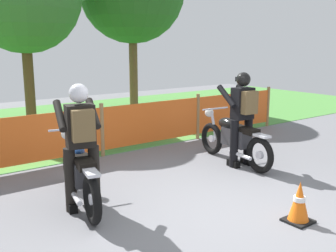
# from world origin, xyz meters

# --- Properties ---
(ground) EXTENTS (24.00, 24.00, 0.02)m
(ground) POSITION_xyz_m (0.00, 0.00, -0.01)
(ground) COLOR slate
(grass_verge) EXTENTS (24.00, 7.08, 0.01)m
(grass_verge) POSITION_xyz_m (0.00, 6.93, 0.01)
(grass_verge) COLOR #4C8C3D
(grass_verge) RESTS_ON ground
(barrier_fence) EXTENTS (9.88, 0.08, 1.05)m
(barrier_fence) POSITION_xyz_m (0.00, 3.39, 0.54)
(barrier_fence) COLOR #997547
(barrier_fence) RESTS_ON ground
(motorcycle_lead) EXTENTS (0.72, 2.00, 0.96)m
(motorcycle_lead) POSITION_xyz_m (-1.36, 1.46, 0.46)
(motorcycle_lead) COLOR black
(motorcycle_lead) RESTS_ON ground
(motorcycle_trailing) EXTENTS (0.60, 2.01, 0.95)m
(motorcycle_trailing) POSITION_xyz_m (1.75, 1.57, 0.46)
(motorcycle_trailing) COLOR black
(motorcycle_trailing) RESTS_ON ground
(rider_lead) EXTENTS (0.63, 0.74, 1.69)m
(rider_lead) POSITION_xyz_m (-1.40, 1.25, 0.95)
(rider_lead) COLOR black
(rider_lead) RESTS_ON ground
(rider_trailing) EXTENTS (0.59, 0.71, 1.69)m
(rider_trailing) POSITION_xyz_m (1.73, 1.35, 0.95)
(rider_trailing) COLOR black
(rider_trailing) RESTS_ON ground
(traffic_cone) EXTENTS (0.32, 0.32, 0.53)m
(traffic_cone) POSITION_xyz_m (0.58, -0.72, 0.26)
(traffic_cone) COLOR black
(traffic_cone) RESTS_ON ground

